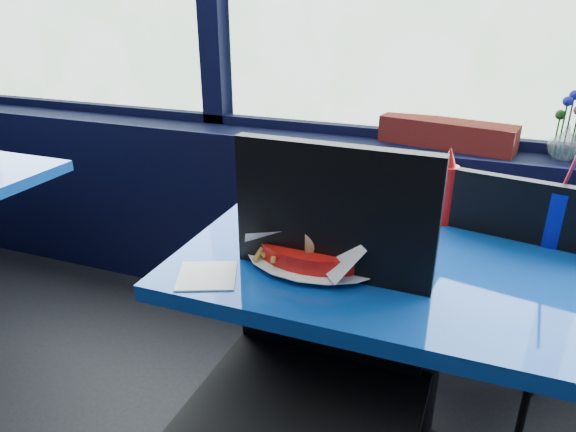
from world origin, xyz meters
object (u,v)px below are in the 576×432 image
(near_table, at_px, (422,324))
(chair_near_back, at_px, (496,290))
(food_basket, at_px, (320,245))
(chair_near_front, at_px, (313,359))
(planter_box, at_px, (447,134))
(soda_cup, at_px, (557,215))
(ketchup_bottle, at_px, (446,190))
(flower_vase, at_px, (566,139))

(near_table, bearing_deg, chair_near_back, 60.31)
(near_table, distance_m, food_basket, 0.35)
(chair_near_front, distance_m, planter_box, 1.20)
(food_basket, distance_m, soda_cup, 0.62)
(chair_near_back, xyz_separation_m, planter_box, (-0.23, 0.56, 0.33))
(chair_near_back, relative_size, ketchup_bottle, 4.16)
(chair_near_back, bearing_deg, near_table, 71.54)
(chair_near_front, height_order, planter_box, chair_near_front)
(planter_box, xyz_separation_m, flower_vase, (0.41, -0.02, 0.02))
(near_table, distance_m, chair_near_front, 0.35)
(near_table, height_order, soda_cup, soda_cup)
(food_basket, bearing_deg, soda_cup, 21.03)
(flower_vase, distance_m, soda_cup, 0.65)
(food_basket, bearing_deg, flower_vase, 48.27)
(planter_box, relative_size, ketchup_bottle, 2.32)
(near_table, xyz_separation_m, flower_vase, (0.36, 0.87, 0.31))
(planter_box, height_order, food_basket, planter_box)
(near_table, xyz_separation_m, chair_near_back, (0.18, 0.32, -0.04))
(planter_box, bearing_deg, chair_near_back, -55.95)
(chair_near_back, bearing_deg, ketchup_bottle, 33.03)
(flower_vase, relative_size, soda_cup, 0.78)
(near_table, bearing_deg, flower_vase, 67.47)
(chair_near_back, bearing_deg, soda_cup, 145.52)
(soda_cup, bearing_deg, flower_vase, 83.23)
(near_table, bearing_deg, chair_near_front, -125.92)
(chair_near_back, xyz_separation_m, flower_vase, (0.18, 0.55, 0.35))
(planter_box, bearing_deg, chair_near_front, -85.80)
(near_table, bearing_deg, planter_box, 93.14)
(planter_box, relative_size, food_basket, 1.51)
(chair_near_front, height_order, food_basket, chair_near_front)
(near_table, relative_size, chair_near_front, 1.13)
(planter_box, xyz_separation_m, ketchup_bottle, (0.05, -0.64, -0.00))
(food_basket, relative_size, ketchup_bottle, 1.54)
(near_table, bearing_deg, soda_cup, 37.83)
(chair_near_back, bearing_deg, planter_box, -56.43)
(soda_cup, bearing_deg, ketchup_bottle, 173.74)
(chair_near_front, bearing_deg, soda_cup, 47.41)
(chair_near_back, distance_m, planter_box, 0.69)
(chair_near_front, xyz_separation_m, ketchup_bottle, (0.21, 0.53, 0.24))
(near_table, xyz_separation_m, soda_cup, (0.28, 0.22, 0.26))
(food_basket, xyz_separation_m, ketchup_bottle, (0.25, 0.34, 0.06))
(near_table, relative_size, flower_vase, 4.98)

